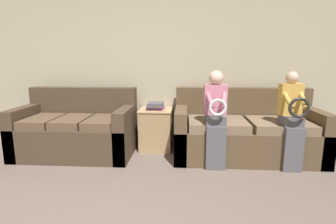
# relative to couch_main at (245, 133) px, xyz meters

# --- Properties ---
(wall_back) EXTENTS (7.06, 0.06, 2.55)m
(wall_back) POSITION_rel_couch_main_xyz_m (-1.49, 0.55, 0.94)
(wall_back) COLOR #BCB293
(wall_back) RESTS_ON ground_plane
(couch_main) EXTENTS (1.94, 0.92, 0.93)m
(couch_main) POSITION_rel_couch_main_xyz_m (0.00, 0.00, 0.00)
(couch_main) COLOR brown
(couch_main) RESTS_ON ground_plane
(couch_side) EXTENTS (1.59, 0.89, 0.93)m
(couch_side) POSITION_rel_couch_main_xyz_m (-2.37, -0.06, 0.00)
(couch_side) COLOR #473828
(couch_side) RESTS_ON ground_plane
(child_left_seated) EXTENTS (0.28, 0.38, 1.20)m
(child_left_seated) POSITION_rel_couch_main_xyz_m (-0.46, -0.38, 0.34)
(child_left_seated) COLOR #56565B
(child_left_seated) RESTS_ON ground_plane
(child_right_seated) EXTENTS (0.26, 0.36, 1.19)m
(child_right_seated) POSITION_rel_couch_main_xyz_m (0.46, -0.39, 0.33)
(child_right_seated) COLOR #56565B
(child_right_seated) RESTS_ON ground_plane
(side_shelf) EXTENTS (0.48, 0.52, 0.61)m
(side_shelf) POSITION_rel_couch_main_xyz_m (-1.27, 0.23, -0.02)
(side_shelf) COLOR tan
(side_shelf) RESTS_ON ground_plane
(book_stack) EXTENTS (0.26, 0.28, 0.10)m
(book_stack) POSITION_rel_couch_main_xyz_m (-1.28, 0.23, 0.33)
(book_stack) COLOR #7A4284
(book_stack) RESTS_ON side_shelf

